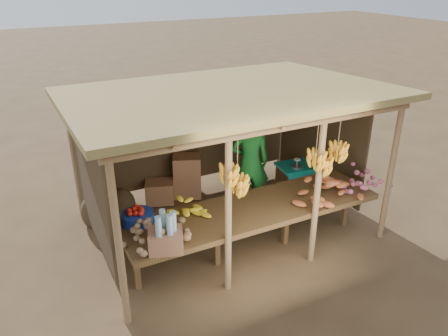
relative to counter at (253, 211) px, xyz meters
name	(u,v)px	position (x,y,z in m)	size (l,w,h in m)	color
ground	(224,223)	(0.00, 0.95, -0.74)	(60.00, 60.00, 0.00)	brown
stall_structure	(227,118)	(0.02, 0.90, 1.17)	(4.70, 3.50, 2.43)	#906E4A
counter	(253,211)	(0.00, 0.00, 0.00)	(3.90, 1.05, 0.80)	brown
potato_heap	(156,230)	(-1.55, -0.20, 0.24)	(0.93, 0.56, 0.36)	olive
sweet_potato_heap	(326,188)	(1.12, -0.26, 0.24)	(1.05, 0.63, 0.36)	#B25A2D
onion_heap	(364,177)	(1.90, -0.23, 0.24)	(0.89, 0.53, 0.36)	#BE5C75
banana_pile	(184,206)	(-1.00, 0.21, 0.23)	(0.57, 0.34, 0.35)	yellow
tomato_basin	(138,217)	(-1.63, 0.36, 0.16)	(0.44, 0.44, 0.23)	navy
bottle_box	(165,235)	(-1.50, -0.40, 0.27)	(0.51, 0.45, 0.53)	#956242
vendor	(250,163)	(0.61, 1.16, 0.19)	(0.68, 0.44, 1.86)	#176824
tarp_crate	(295,178)	(1.71, 1.32, -0.42)	(0.72, 0.64, 0.78)	brown
carton_stack	(178,181)	(-0.36, 2.15, -0.38)	(1.18, 0.57, 0.81)	#956242
burlap_sacks	(109,206)	(-1.72, 1.93, -0.45)	(0.94, 0.49, 0.66)	#453420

